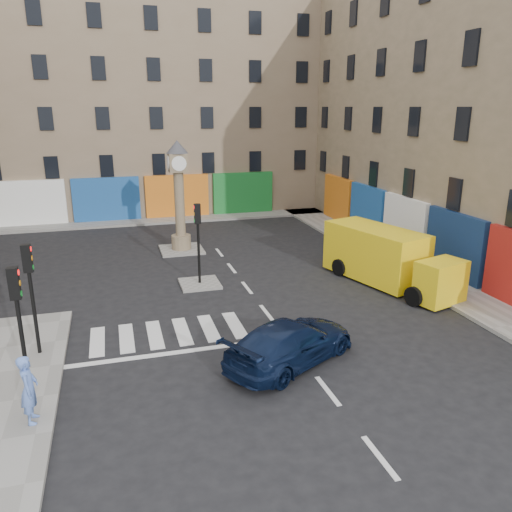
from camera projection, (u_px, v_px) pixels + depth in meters
name	position (u px, v px, depth m)	size (l,w,h in m)	color
ground	(303.00, 359.00, 16.36)	(120.00, 120.00, 0.00)	black
sidewalk_right	(383.00, 254.00, 27.87)	(2.60, 30.00, 0.15)	gray
sidewalk_far	(138.00, 221.00, 35.70)	(32.00, 2.40, 0.15)	gray
island_near	(200.00, 284.00, 23.17)	(1.80, 1.80, 0.12)	gray
island_far	(182.00, 250.00, 28.69)	(2.40, 2.40, 0.12)	gray
building_right	(496.00, 106.00, 27.27)	(10.00, 30.00, 16.00)	#8E795D
building_far	(126.00, 99.00, 38.62)	(32.00, 10.00, 17.00)	#836F57
traffic_light_left_near	(18.00, 310.00, 13.58)	(0.28, 0.22, 3.70)	black
traffic_light_left_far	(30.00, 282.00, 15.79)	(0.28, 0.22, 3.70)	black
traffic_light_island	(198.00, 231.00, 22.45)	(0.28, 0.22, 3.70)	black
clock_pillar	(179.00, 189.00, 27.69)	(1.20, 1.20, 6.10)	#8E795D
navy_sedan	(291.00, 342.00, 15.96)	(1.99, 4.90, 1.42)	black
yellow_van	(386.00, 258.00, 23.06)	(3.87, 7.22, 2.52)	yellow
pedestrian_blue	(29.00, 389.00, 12.64)	(0.68, 0.44, 1.85)	#5B7DD0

